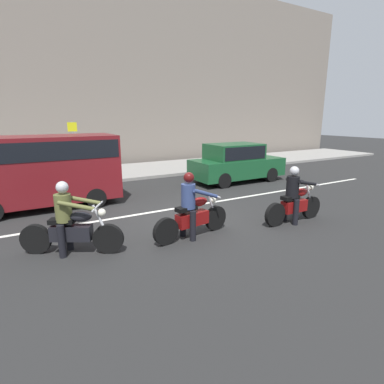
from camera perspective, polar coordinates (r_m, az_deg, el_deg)
The scene contains 10 objects.
ground_plane at distance 8.98m, azimuth -2.09°, elevation -4.79°, with size 80.00×80.00×0.00m, color #242424.
sidewalk_slab at distance 16.26m, azimuth -15.52°, elevation 3.44°, with size 40.00×4.40×0.14m, color gray.
building_facade at distance 19.51m, azimuth -19.39°, elevation 20.95°, with size 40.00×1.40×11.05m, color slate.
lane_marking_stripe at distance 10.15m, azimuth 0.12°, elevation -2.53°, with size 18.00×0.14×0.01m, color silver.
motorcycle_with_rider_black_leather at distance 8.89m, azimuth 18.57°, elevation -1.34°, with size 2.06×0.70×1.59m.
motorcycle_with_rider_olive at distance 6.99m, azimuth -21.82°, elevation -5.69°, with size 1.98×1.20×1.59m.
motorcycle_with_rider_denim_blue at distance 7.37m, azimuth -0.04°, elevation -3.60°, with size 2.18×0.74×1.62m.
parked_sedan_forest_green at distance 13.92m, azimuth 8.23°, elevation 5.50°, with size 4.26×1.82×1.72m.
parked_van_maroon at distance 10.82m, azimuth -26.43°, elevation 4.23°, with size 4.65×1.96×2.29m.
street_sign_post at distance 16.35m, azimuth -21.29°, elevation 8.69°, with size 0.44×0.08×2.51m.
Camera 1 is at (-3.99, -7.51, 2.87)m, focal length 28.52 mm.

